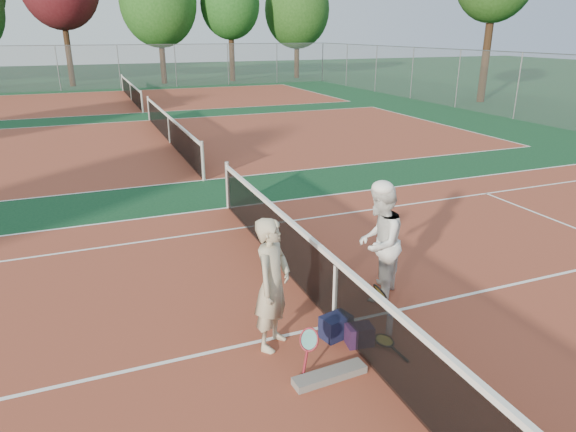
{
  "coord_description": "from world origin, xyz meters",
  "views": [
    {
      "loc": [
        -2.94,
        -5.58,
        3.9
      ],
      "look_at": [
        0.0,
        1.74,
        1.05
      ],
      "focal_mm": 32.0,
      "sensor_mm": 36.0,
      "label": 1
    }
  ],
  "objects": [
    {
      "name": "ground",
      "position": [
        0.0,
        0.0,
        0.0
      ],
      "size": [
        130.0,
        130.0,
        0.0
      ],
      "primitive_type": "plane",
      "color": "#0F371D",
      "rests_on": "ground"
    },
    {
      "name": "court_main",
      "position": [
        0.0,
        0.0,
        0.0
      ],
      "size": [
        23.77,
        10.97,
        0.01
      ],
      "primitive_type": "cube",
      "color": "brown",
      "rests_on": "ground"
    },
    {
      "name": "court_far_a",
      "position": [
        0.0,
        13.5,
        0.0
      ],
      "size": [
        23.77,
        10.97,
        0.01
      ],
      "primitive_type": "cube",
      "color": "brown",
      "rests_on": "ground"
    },
    {
      "name": "court_far_b",
      "position": [
        0.0,
        27.0,
        0.0
      ],
      "size": [
        23.77,
        10.97,
        0.01
      ],
      "primitive_type": "cube",
      "color": "brown",
      "rests_on": "ground"
    },
    {
      "name": "net_main",
      "position": [
        0.0,
        0.0,
        0.51
      ],
      "size": [
        0.1,
        10.98,
        1.02
      ],
      "primitive_type": null,
      "color": "black",
      "rests_on": "ground"
    },
    {
      "name": "net_far_a",
      "position": [
        0.0,
        13.5,
        0.51
      ],
      "size": [
        0.1,
        10.98,
        1.02
      ],
      "primitive_type": null,
      "color": "black",
      "rests_on": "ground"
    },
    {
      "name": "net_far_b",
      "position": [
        0.0,
        27.0,
        0.51
      ],
      "size": [
        0.1,
        10.98,
        1.02
      ],
      "primitive_type": null,
      "color": "black",
      "rests_on": "ground"
    },
    {
      "name": "fence_back",
      "position": [
        0.0,
        34.0,
        1.5
      ],
      "size": [
        32.0,
        0.06,
        3.0
      ],
      "primitive_type": null,
      "color": "slate",
      "rests_on": "ground"
    },
    {
      "name": "player_a",
      "position": [
        -0.96,
        -0.13,
        0.89
      ],
      "size": [
        0.76,
        0.76,
        1.77
      ],
      "primitive_type": "imported",
      "rotation": [
        0.0,
        0.0,
        0.8
      ],
      "color": "#B3A88B",
      "rests_on": "ground"
    },
    {
      "name": "player_b",
      "position": [
        0.99,
        0.52,
        0.9
      ],
      "size": [
        1.1,
        1.1,
        1.8
      ],
      "primitive_type": "imported",
      "rotation": [
        0.0,
        0.0,
        3.92
      ],
      "color": "white",
      "rests_on": "ground"
    },
    {
      "name": "racket_red",
      "position": [
        -0.74,
        -0.79,
        0.27
      ],
      "size": [
        0.4,
        0.4,
        0.55
      ],
      "primitive_type": null,
      "rotation": [
        0.0,
        0.0,
        0.8
      ],
      "color": "maroon",
      "rests_on": "ground"
    },
    {
      "name": "racket_black_held",
      "position": [
        0.71,
        -0.02,
        0.26
      ],
      "size": [
        0.39,
        0.3,
        0.51
      ],
      "primitive_type": null,
      "rotation": [
        0.0,
        0.0,
        3.23
      ],
      "color": "black",
      "rests_on": "ground"
    },
    {
      "name": "racket_spare",
      "position": [
        0.4,
        -0.67,
        0.04
      ],
      "size": [
        0.35,
        0.63,
        0.08
      ],
      "primitive_type": null,
      "rotation": [
        0.0,
        0.0,
        1.71
      ],
      "color": "black",
      "rests_on": "ground"
    },
    {
      "name": "sports_bag_navy",
      "position": [
        -0.11,
        -0.27,
        0.16
      ],
      "size": [
        0.45,
        0.36,
        0.31
      ],
      "primitive_type": "cube",
      "rotation": [
        0.0,
        0.0,
        0.24
      ],
      "color": "black",
      "rests_on": "ground"
    },
    {
      "name": "sports_bag_purple",
      "position": [
        0.09,
        -0.55,
        0.14
      ],
      "size": [
        0.37,
        0.28,
        0.28
      ],
      "primitive_type": "cube",
      "rotation": [
        0.0,
        0.0,
        -0.15
      ],
      "color": "black",
      "rests_on": "ground"
    },
    {
      "name": "net_cover_canvas",
      "position": [
        -0.58,
        -1.05,
        0.05
      ],
      "size": [
        0.94,
        0.27,
        0.1
      ],
      "primitive_type": "cube",
      "rotation": [
        0.0,
        0.0,
        0.06
      ],
      "color": "#635E5A",
      "rests_on": "ground"
    },
    {
      "name": "water_bottle",
      "position": [
        0.59,
        -0.5,
        0.15
      ],
      "size": [
        0.09,
        0.09,
        0.3
      ],
      "primitive_type": "cylinder",
      "color": "#C9E5FF",
      "rests_on": "ground"
    },
    {
      "name": "tree_back_3",
      "position": [
        3.54,
        36.87,
        5.95
      ],
      "size": [
        5.74,
        5.74,
        9.27
      ],
      "color": "#382314",
      "rests_on": "ground"
    },
    {
      "name": "tree_back_4",
      "position": [
        9.14,
        36.86,
        5.89
      ],
      "size": [
        4.68,
        4.68,
        8.61
      ],
      "color": "#382314",
      "rests_on": "ground"
    },
    {
      "name": "tree_back_5",
      "position": [
        15.32,
        37.86,
        5.59
      ],
      "size": [
        5.52,
        5.52,
        8.77
      ],
      "color": "#382314",
      "rests_on": "ground"
    }
  ]
}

